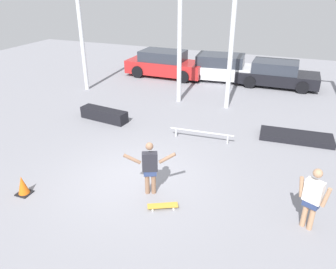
{
  "coord_description": "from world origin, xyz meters",
  "views": [
    {
      "loc": [
        3.64,
        -6.89,
        5.11
      ],
      "look_at": [
        0.25,
        1.73,
        0.67
      ],
      "focal_mm": 35.0,
      "sensor_mm": 36.0,
      "label": 1
    }
  ],
  "objects_px": {
    "manual_pad": "(296,137)",
    "traffic_cone": "(23,186)",
    "skateboarder": "(150,166)",
    "grind_rail": "(201,133)",
    "parked_car_black": "(277,74)",
    "grind_box": "(104,115)",
    "parked_car_red": "(165,64)",
    "parked_car_white": "(222,68)",
    "bystander": "(312,197)",
    "skateboard": "(163,206)"
  },
  "relations": [
    {
      "from": "skateboarder",
      "to": "manual_pad",
      "type": "relative_size",
      "value": 0.61
    },
    {
      "from": "parked_car_red",
      "to": "bystander",
      "type": "distance_m",
      "value": 13.07
    },
    {
      "from": "skateboarder",
      "to": "parked_car_white",
      "type": "relative_size",
      "value": 0.32
    },
    {
      "from": "grind_box",
      "to": "skateboard",
      "type": "bearing_deg",
      "value": -45.04
    },
    {
      "from": "parked_car_white",
      "to": "bystander",
      "type": "distance_m",
      "value": 11.89
    },
    {
      "from": "bystander",
      "to": "parked_car_red",
      "type": "bearing_deg",
      "value": -29.11
    },
    {
      "from": "manual_pad",
      "to": "parked_car_black",
      "type": "relative_size",
      "value": 0.6
    },
    {
      "from": "manual_pad",
      "to": "traffic_cone",
      "type": "height_order",
      "value": "traffic_cone"
    },
    {
      "from": "parked_car_red",
      "to": "traffic_cone",
      "type": "distance_m",
      "value": 11.94
    },
    {
      "from": "grind_rail",
      "to": "parked_car_white",
      "type": "height_order",
      "value": "parked_car_white"
    },
    {
      "from": "grind_rail",
      "to": "bystander",
      "type": "relative_size",
      "value": 1.45
    },
    {
      "from": "manual_pad",
      "to": "grind_box",
      "type": "bearing_deg",
      "value": -172.34
    },
    {
      "from": "parked_car_red",
      "to": "manual_pad",
      "type": "bearing_deg",
      "value": -38.17
    },
    {
      "from": "skateboarder",
      "to": "grind_rail",
      "type": "bearing_deg",
      "value": 59.57
    },
    {
      "from": "manual_pad",
      "to": "traffic_cone",
      "type": "distance_m",
      "value": 8.85
    },
    {
      "from": "manual_pad",
      "to": "parked_car_black",
      "type": "distance_m",
      "value": 6.44
    },
    {
      "from": "skateboard",
      "to": "grind_rail",
      "type": "distance_m",
      "value": 3.95
    },
    {
      "from": "skateboarder",
      "to": "grind_box",
      "type": "bearing_deg",
      "value": 109.97
    },
    {
      "from": "traffic_cone",
      "to": "skateboarder",
      "type": "bearing_deg",
      "value": 22.2
    },
    {
      "from": "skateboard",
      "to": "grind_box",
      "type": "xyz_separation_m",
      "value": [
        -4.26,
        4.26,
        0.16
      ]
    },
    {
      "from": "traffic_cone",
      "to": "manual_pad",
      "type": "bearing_deg",
      "value": 42.78
    },
    {
      "from": "skateboard",
      "to": "manual_pad",
      "type": "xyz_separation_m",
      "value": [
        2.9,
        5.23,
        0.02
      ]
    },
    {
      "from": "parked_car_black",
      "to": "parked_car_red",
      "type": "bearing_deg",
      "value": -176.72
    },
    {
      "from": "bystander",
      "to": "skateboarder",
      "type": "bearing_deg",
      "value": 26.17
    },
    {
      "from": "parked_car_red",
      "to": "traffic_cone",
      "type": "relative_size",
      "value": 8.36
    },
    {
      "from": "skateboard",
      "to": "manual_pad",
      "type": "distance_m",
      "value": 5.98
    },
    {
      "from": "parked_car_black",
      "to": "grind_box",
      "type": "bearing_deg",
      "value": -129.61
    },
    {
      "from": "parked_car_black",
      "to": "traffic_cone",
      "type": "distance_m",
      "value": 13.38
    },
    {
      "from": "parked_car_white",
      "to": "traffic_cone",
      "type": "relative_size",
      "value": 8.8
    },
    {
      "from": "skateboarder",
      "to": "parked_car_red",
      "type": "relative_size",
      "value": 0.34
    },
    {
      "from": "manual_pad",
      "to": "grind_rail",
      "type": "height_order",
      "value": "grind_rail"
    },
    {
      "from": "manual_pad",
      "to": "parked_car_black",
      "type": "xyz_separation_m",
      "value": [
        -1.25,
        6.3,
        0.53
      ]
    },
    {
      "from": "bystander",
      "to": "traffic_cone",
      "type": "bearing_deg",
      "value": 35.86
    },
    {
      "from": "skateboard",
      "to": "parked_car_red",
      "type": "relative_size",
      "value": 0.17
    },
    {
      "from": "parked_car_red",
      "to": "bystander",
      "type": "height_order",
      "value": "bystander"
    },
    {
      "from": "skateboard",
      "to": "parked_car_red",
      "type": "bearing_deg",
      "value": 84.29
    },
    {
      "from": "manual_pad",
      "to": "bystander",
      "type": "xyz_separation_m",
      "value": [
        0.38,
        -4.67,
        0.75
      ]
    },
    {
      "from": "manual_pad",
      "to": "grind_rail",
      "type": "bearing_deg",
      "value": -157.25
    },
    {
      "from": "grind_rail",
      "to": "parked_car_black",
      "type": "distance_m",
      "value": 7.8
    },
    {
      "from": "skateboarder",
      "to": "grind_rail",
      "type": "height_order",
      "value": "skateboarder"
    },
    {
      "from": "parked_car_red",
      "to": "grind_rail",
      "type": "bearing_deg",
      "value": -58.71
    },
    {
      "from": "manual_pad",
      "to": "parked_car_black",
      "type": "bearing_deg",
      "value": 101.27
    },
    {
      "from": "skateboard",
      "to": "parked_car_white",
      "type": "xyz_separation_m",
      "value": [
        -1.21,
        11.56,
        0.6
      ]
    },
    {
      "from": "skateboarder",
      "to": "bystander",
      "type": "relative_size",
      "value": 0.96
    },
    {
      "from": "skateboarder",
      "to": "traffic_cone",
      "type": "bearing_deg",
      "value": 177.74
    },
    {
      "from": "skateboard",
      "to": "bystander",
      "type": "bearing_deg",
      "value": -17.81
    },
    {
      "from": "grind_rail",
      "to": "parked_car_red",
      "type": "distance_m",
      "value": 8.35
    },
    {
      "from": "skateboard",
      "to": "parked_car_black",
      "type": "distance_m",
      "value": 11.65
    },
    {
      "from": "skateboard",
      "to": "traffic_cone",
      "type": "distance_m",
      "value": 3.69
    },
    {
      "from": "skateboard",
      "to": "parked_car_white",
      "type": "distance_m",
      "value": 11.63
    }
  ]
}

